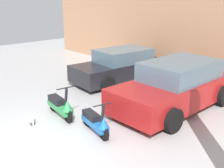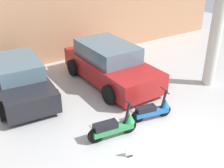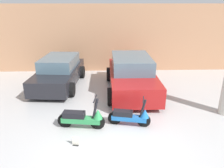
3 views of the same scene
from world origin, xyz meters
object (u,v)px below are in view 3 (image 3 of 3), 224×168
car_rear_left (59,72)px  car_rear_center (131,75)px  scooter_front_left (83,118)px  scooter_front_right (131,116)px  placard_near_left_scooter (76,141)px

car_rear_left → car_rear_center: size_ratio=0.91×
scooter_front_left → scooter_front_right: (1.48, 0.10, -0.03)m
scooter_front_right → placard_near_left_scooter: 1.89m
car_rear_center → placard_near_left_scooter: car_rear_center is taller
scooter_front_right → car_rear_left: bearing=139.8°
scooter_front_left → car_rear_center: size_ratio=0.33×
scooter_front_left → placard_near_left_scooter: (-0.13, -0.86, -0.25)m
scooter_front_right → car_rear_center: 3.00m
car_rear_center → placard_near_left_scooter: size_ratio=16.94×
scooter_front_right → car_rear_left: car_rear_left is taller
scooter_front_left → car_rear_left: bearing=118.2°
car_rear_left → car_rear_center: (3.26, -0.75, 0.08)m
scooter_front_right → placard_near_left_scooter: scooter_front_right is taller
scooter_front_left → scooter_front_right: size_ratio=1.10×
car_rear_left → car_rear_center: 3.35m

